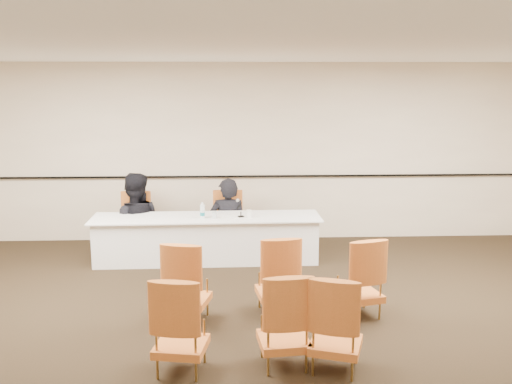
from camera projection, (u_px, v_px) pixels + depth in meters
floor at (260, 340)px, 6.01m from camera, size 10.00×10.00×0.00m
ceiling at (261, 47)px, 5.44m from camera, size 10.00×10.00×0.00m
wall_back at (249, 153)px, 9.65m from camera, size 10.00×0.04×3.00m
wall_rail at (249, 176)px, 9.69m from camera, size 9.80×0.04×0.03m
panel_table at (207, 239)px, 8.62m from camera, size 3.44×0.85×0.69m
panelist_main at (228, 230)px, 9.15m from camera, size 0.64×0.44×1.71m
panelist_main_chair at (228, 222)px, 9.13m from camera, size 0.51×0.51×0.95m
panelist_second at (135, 229)px, 9.06m from camera, size 0.91×0.72×1.81m
panelist_second_chair at (135, 223)px, 9.04m from camera, size 0.51×0.51×0.95m
papers at (241, 216)px, 8.57m from camera, size 0.35×0.29×0.00m
microphone at (241, 209)px, 8.50m from camera, size 0.15×0.21×0.26m
water_bottle at (202, 211)px, 8.43m from camera, size 0.10×0.10×0.24m
drinking_glass at (214, 215)px, 8.44m from camera, size 0.07×0.07×0.10m
coffee_cup at (249, 214)px, 8.48m from camera, size 0.09×0.09×0.12m
aud_chair_front_left at (187, 281)px, 6.41m from camera, size 0.60×0.60×0.95m
aud_chair_front_mid at (277, 274)px, 6.63m from camera, size 0.56×0.56×0.95m
aud_chair_front_right at (359, 276)px, 6.55m from camera, size 0.62×0.62×0.95m
aud_chair_back_left at (181, 323)px, 5.28m from camera, size 0.58×0.58×0.95m
aud_chair_back_mid at (284, 319)px, 5.38m from camera, size 0.55×0.55×0.95m
aud_chair_back_right at (336, 322)px, 5.30m from camera, size 0.63×0.63×0.95m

